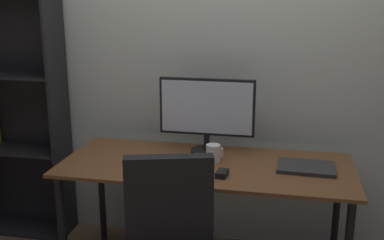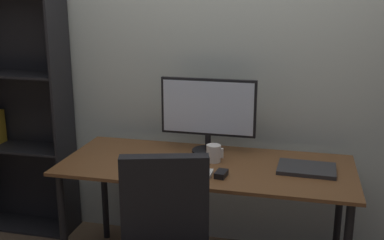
# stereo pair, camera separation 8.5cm
# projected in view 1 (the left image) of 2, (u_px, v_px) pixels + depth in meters

# --- Properties ---
(back_wall) EXTENTS (6.40, 0.10, 2.60)m
(back_wall) POSITION_uv_depth(u_px,v_px,m) (220.00, 57.00, 3.10)
(back_wall) COLOR beige
(back_wall) RESTS_ON ground
(desk) EXTENTS (1.70, 0.71, 0.74)m
(desk) POSITION_uv_depth(u_px,v_px,m) (206.00, 176.00, 2.77)
(desk) COLOR brown
(desk) RESTS_ON ground
(monitor) EXTENTS (0.59, 0.20, 0.47)m
(monitor) POSITION_uv_depth(u_px,v_px,m) (207.00, 110.00, 2.89)
(monitor) COLOR black
(monitor) RESTS_ON desk
(keyboard) EXTENTS (0.29, 0.11, 0.02)m
(keyboard) POSITION_uv_depth(u_px,v_px,m) (187.00, 172.00, 2.60)
(keyboard) COLOR silver
(keyboard) RESTS_ON desk
(mouse) EXTENTS (0.07, 0.10, 0.03)m
(mouse) POSITION_uv_depth(u_px,v_px,m) (222.00, 174.00, 2.55)
(mouse) COLOR black
(mouse) RESTS_ON desk
(coffee_mug) EXTENTS (0.10, 0.09, 0.10)m
(coffee_mug) POSITION_uv_depth(u_px,v_px,m) (213.00, 153.00, 2.77)
(coffee_mug) COLOR white
(coffee_mug) RESTS_ON desk
(laptop) EXTENTS (0.33, 0.24, 0.02)m
(laptop) POSITION_uv_depth(u_px,v_px,m) (306.00, 167.00, 2.66)
(laptop) COLOR #2D2D30
(laptop) RESTS_ON desk
(bookshelf) EXTENTS (0.72, 0.28, 1.79)m
(bookshelf) POSITION_uv_depth(u_px,v_px,m) (13.00, 114.00, 3.33)
(bookshelf) COLOR black
(bookshelf) RESTS_ON ground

